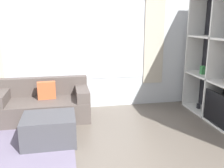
{
  "coord_description": "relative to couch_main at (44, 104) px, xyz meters",
  "views": [
    {
      "loc": [
        -0.26,
        -2.26,
        1.86
      ],
      "look_at": [
        0.49,
        1.63,
        0.85
      ],
      "focal_mm": 40.0,
      "sensor_mm": 36.0,
      "label": 1
    }
  ],
  "objects": [
    {
      "name": "ottoman",
      "position": [
        0.16,
        -1.07,
        -0.06
      ],
      "size": [
        0.81,
        0.67,
        0.44
      ],
      "color": "#47474C",
      "rests_on": "ground_plane"
    },
    {
      "name": "wall_back",
      "position": [
        0.7,
        0.48,
        1.08
      ],
      "size": [
        6.67,
        0.11,
        2.7
      ],
      "color": "silver",
      "rests_on": "ground_plane"
    },
    {
      "name": "couch_main",
      "position": [
        0.0,
        0.0,
        0.0
      ],
      "size": [
        1.74,
        0.89,
        0.75
      ],
      "color": "#564C47",
      "rests_on": "ground_plane"
    },
    {
      "name": "area_rug",
      "position": [
        -0.57,
        -1.02,
        -0.27
      ],
      "size": [
        2.18,
        2.23,
        0.01
      ],
      "primitive_type": "cube",
      "color": "slate",
      "rests_on": "ground_plane"
    }
  ]
}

